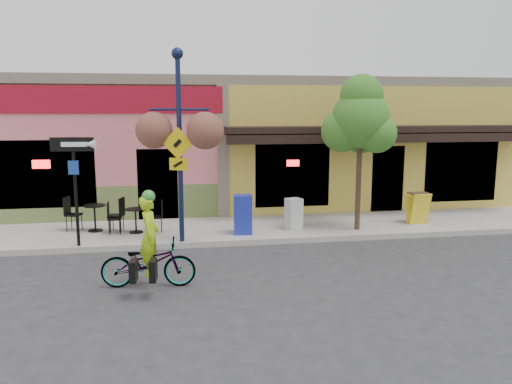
# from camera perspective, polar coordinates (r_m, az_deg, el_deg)

# --- Properties ---
(ground) EXTENTS (90.00, 90.00, 0.00)m
(ground) POSITION_cam_1_polar(r_m,az_deg,el_deg) (12.60, 2.45, -6.61)
(ground) COLOR #2D2D30
(ground) RESTS_ON ground
(sidewalk) EXTENTS (24.00, 3.00, 0.15)m
(sidewalk) POSITION_cam_1_polar(r_m,az_deg,el_deg) (14.48, 0.82, -4.15)
(sidewalk) COLOR #9E9B93
(sidewalk) RESTS_ON ground
(curb) EXTENTS (24.00, 0.12, 0.15)m
(curb) POSITION_cam_1_polar(r_m,az_deg,el_deg) (13.10, 1.95, -5.63)
(curb) COLOR #A8A59E
(curb) RESTS_ON ground
(building) EXTENTS (18.20, 8.20, 4.50)m
(building) POSITION_cam_1_polar(r_m,az_deg,el_deg) (19.54, -2.06, 5.87)
(building) COLOR #DC6D74
(building) RESTS_ON ground
(bicycle) EXTENTS (1.91, 0.81, 0.98)m
(bicycle) POSITION_cam_1_polar(r_m,az_deg,el_deg) (10.18, -12.21, -7.92)
(bicycle) COLOR maroon
(bicycle) RESTS_ON ground
(cyclist_rider) EXTENTS (0.43, 0.61, 1.59)m
(cyclist_rider) POSITION_cam_1_polar(r_m,az_deg,el_deg) (10.09, -11.99, -6.25)
(cyclist_rider) COLOR #A8D716
(cyclist_rider) RESTS_ON ground
(lamp_post) EXTENTS (1.65, 1.14, 4.81)m
(lamp_post) POSITION_cam_1_polar(r_m,az_deg,el_deg) (12.54, -8.71, 5.10)
(lamp_post) COLOR #131B3E
(lamp_post) RESTS_ON sidewalk
(one_way_sign) EXTENTS (1.04, 0.32, 2.68)m
(one_way_sign) POSITION_cam_1_polar(r_m,az_deg,el_deg) (12.87, -19.91, -0.04)
(one_way_sign) COLOR black
(one_way_sign) RESTS_ON sidewalk
(cafe_set_left) EXTENTS (1.75, 1.18, 0.96)m
(cafe_set_left) POSITION_cam_1_polar(r_m,az_deg,el_deg) (14.42, -17.96, -2.42)
(cafe_set_left) COLOR black
(cafe_set_left) RESTS_ON sidewalk
(cafe_set_right) EXTENTS (1.48, 0.78, 0.88)m
(cafe_set_right) POSITION_cam_1_polar(r_m,az_deg,el_deg) (13.95, -13.59, -2.79)
(cafe_set_right) COLOR black
(cafe_set_right) RESTS_ON sidewalk
(newspaper_box_blue) EXTENTS (0.51, 0.46, 1.06)m
(newspaper_box_blue) POSITION_cam_1_polar(r_m,az_deg,el_deg) (13.45, -1.51, -2.58)
(newspaper_box_blue) COLOR #1B29A7
(newspaper_box_blue) RESTS_ON sidewalk
(newspaper_box_grey) EXTENTS (0.50, 0.48, 0.87)m
(newspaper_box_grey) POSITION_cam_1_polar(r_m,az_deg,el_deg) (14.03, 4.33, -2.49)
(newspaper_box_grey) COLOR silver
(newspaper_box_grey) RESTS_ON sidewalk
(street_tree) EXTENTS (1.96, 1.96, 4.32)m
(street_tree) POSITION_cam_1_polar(r_m,az_deg,el_deg) (13.97, 11.75, 4.45)
(street_tree) COLOR #3D7A26
(street_tree) RESTS_ON sidewalk
(sandwich_board) EXTENTS (0.59, 0.45, 0.93)m
(sandwich_board) POSITION_cam_1_polar(r_m,az_deg,el_deg) (15.25, 18.31, -1.86)
(sandwich_board) COLOR yellow
(sandwich_board) RESTS_ON sidewalk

